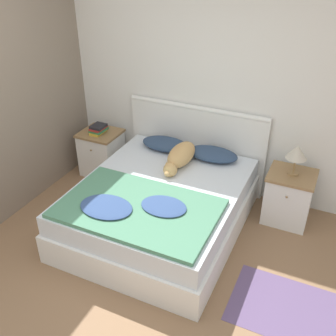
{
  "coord_description": "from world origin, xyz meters",
  "views": [
    {
      "loc": [
        1.44,
        -1.85,
        2.68
      ],
      "look_at": [
        -0.01,
        1.27,
        0.62
      ],
      "focal_mm": 42.0,
      "sensor_mm": 36.0,
      "label": 1
    }
  ],
  "objects_px": {
    "nightstand_left": "(102,152)",
    "pillow_right": "(213,154)",
    "book_stack": "(98,129)",
    "table_lamp": "(297,153)",
    "pillow_left": "(165,144)",
    "dog": "(180,156)",
    "bed": "(160,207)",
    "nightstand_right": "(288,197)"
  },
  "relations": [
    {
      "from": "table_lamp",
      "to": "nightstand_right",
      "type": "bearing_deg",
      "value": -90.0
    },
    {
      "from": "pillow_left",
      "to": "bed",
      "type": "bearing_deg",
      "value": -68.47
    },
    {
      "from": "dog",
      "to": "table_lamp",
      "type": "xyz_separation_m",
      "value": [
        1.16,
        0.23,
        0.19
      ]
    },
    {
      "from": "nightstand_right",
      "to": "pillow_right",
      "type": "height_order",
      "value": "pillow_right"
    },
    {
      "from": "book_stack",
      "to": "table_lamp",
      "type": "xyz_separation_m",
      "value": [
        2.34,
        0.02,
        0.19
      ]
    },
    {
      "from": "bed",
      "to": "book_stack",
      "type": "distance_m",
      "value": 1.4
    },
    {
      "from": "nightstand_right",
      "to": "pillow_left",
      "type": "relative_size",
      "value": 1.01
    },
    {
      "from": "nightstand_left",
      "to": "table_lamp",
      "type": "bearing_deg",
      "value": 0.04
    },
    {
      "from": "nightstand_left",
      "to": "book_stack",
      "type": "height_order",
      "value": "book_stack"
    },
    {
      "from": "pillow_right",
      "to": "dog",
      "type": "distance_m",
      "value": 0.39
    },
    {
      "from": "pillow_left",
      "to": "table_lamp",
      "type": "height_order",
      "value": "table_lamp"
    },
    {
      "from": "nightstand_left",
      "to": "dog",
      "type": "relative_size",
      "value": 0.79
    },
    {
      "from": "pillow_right",
      "to": "table_lamp",
      "type": "relative_size",
      "value": 1.72
    },
    {
      "from": "bed",
      "to": "pillow_right",
      "type": "bearing_deg",
      "value": 68.47
    },
    {
      "from": "nightstand_left",
      "to": "nightstand_right",
      "type": "bearing_deg",
      "value": 0.0
    },
    {
      "from": "bed",
      "to": "pillow_left",
      "type": "distance_m",
      "value": 0.86
    },
    {
      "from": "dog",
      "to": "table_lamp",
      "type": "relative_size",
      "value": 2.21
    },
    {
      "from": "bed",
      "to": "nightstand_right",
      "type": "distance_m",
      "value": 1.36
    },
    {
      "from": "bed",
      "to": "nightstand_left",
      "type": "height_order",
      "value": "nightstand_left"
    },
    {
      "from": "nightstand_left",
      "to": "pillow_right",
      "type": "relative_size",
      "value": 1.01
    },
    {
      "from": "bed",
      "to": "nightstand_right",
      "type": "bearing_deg",
      "value": 30.94
    },
    {
      "from": "nightstand_left",
      "to": "pillow_left",
      "type": "bearing_deg",
      "value": 2.6
    },
    {
      "from": "table_lamp",
      "to": "pillow_left",
      "type": "bearing_deg",
      "value": 178.51
    },
    {
      "from": "nightstand_left",
      "to": "nightstand_right",
      "type": "relative_size",
      "value": 1.0
    },
    {
      "from": "nightstand_left",
      "to": "pillow_right",
      "type": "bearing_deg",
      "value": 1.56
    },
    {
      "from": "book_stack",
      "to": "pillow_right",
      "type": "bearing_deg",
      "value": 2.44
    },
    {
      "from": "pillow_left",
      "to": "table_lamp",
      "type": "xyz_separation_m",
      "value": [
        1.46,
        -0.04,
        0.23
      ]
    },
    {
      "from": "nightstand_right",
      "to": "dog",
      "type": "bearing_deg",
      "value": -169.02
    },
    {
      "from": "bed",
      "to": "pillow_left",
      "type": "bearing_deg",
      "value": 111.53
    },
    {
      "from": "pillow_left",
      "to": "table_lamp",
      "type": "distance_m",
      "value": 1.48
    },
    {
      "from": "bed",
      "to": "nightstand_left",
      "type": "xyz_separation_m",
      "value": [
        -1.17,
        0.7,
        0.03
      ]
    },
    {
      "from": "nightstand_left",
      "to": "pillow_left",
      "type": "distance_m",
      "value": 0.93
    },
    {
      "from": "bed",
      "to": "pillow_left",
      "type": "relative_size",
      "value": 3.4
    },
    {
      "from": "bed",
      "to": "pillow_left",
      "type": "height_order",
      "value": "pillow_left"
    },
    {
      "from": "bed",
      "to": "pillow_right",
      "type": "height_order",
      "value": "pillow_right"
    },
    {
      "from": "pillow_left",
      "to": "pillow_right",
      "type": "height_order",
      "value": "same"
    },
    {
      "from": "nightstand_left",
      "to": "bed",
      "type": "bearing_deg",
      "value": -30.94
    },
    {
      "from": "nightstand_left",
      "to": "pillow_right",
      "type": "xyz_separation_m",
      "value": [
        1.46,
        0.04,
        0.3
      ]
    },
    {
      "from": "table_lamp",
      "to": "nightstand_left",
      "type": "bearing_deg",
      "value": -179.96
    },
    {
      "from": "bed",
      "to": "pillow_right",
      "type": "distance_m",
      "value": 0.86
    },
    {
      "from": "pillow_left",
      "to": "pillow_right",
      "type": "relative_size",
      "value": 1.0
    },
    {
      "from": "nightstand_left",
      "to": "book_stack",
      "type": "xyz_separation_m",
      "value": [
        -0.0,
        -0.02,
        0.34
      ]
    }
  ]
}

